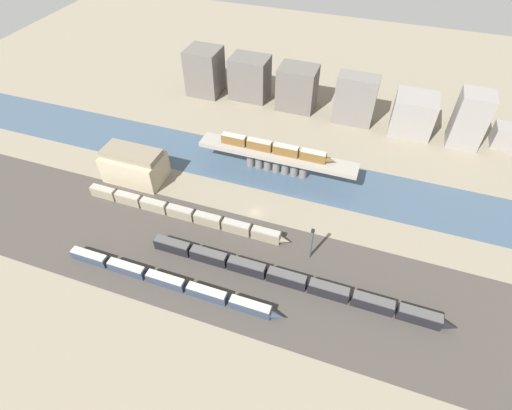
# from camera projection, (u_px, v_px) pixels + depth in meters

# --- Properties ---
(ground_plane) EXTENTS (400.00, 400.00, 0.00)m
(ground_plane) POSITION_uv_depth(u_px,v_px,m) (256.00, 212.00, 140.71)
(ground_plane) COLOR gray
(railbed_yard) EXTENTS (280.00, 42.00, 0.01)m
(railbed_yard) POSITION_uv_depth(u_px,v_px,m) (230.00, 264.00, 124.57)
(railbed_yard) COLOR #423D38
(railbed_yard) RESTS_ON ground
(river_water) EXTENTS (320.00, 25.07, 0.01)m
(river_water) POSITION_uv_depth(u_px,v_px,m) (276.00, 171.00, 157.04)
(river_water) COLOR #3D5166
(river_water) RESTS_ON ground
(bridge) EXTENTS (61.65, 7.91, 8.86)m
(bridge) POSITION_uv_depth(u_px,v_px,m) (277.00, 158.00, 152.54)
(bridge) COLOR gray
(bridge) RESTS_ON ground
(train_on_bridge) EXTENTS (44.30, 2.61, 4.02)m
(train_on_bridge) POSITION_uv_depth(u_px,v_px,m) (275.00, 148.00, 149.64)
(train_on_bridge) COLOR brown
(train_on_bridge) RESTS_ON bridge
(train_yard_near) EXTENTS (69.85, 2.75, 3.54)m
(train_yard_near) POSITION_uv_depth(u_px,v_px,m) (170.00, 282.00, 117.79)
(train_yard_near) COLOR #2D384C
(train_yard_near) RESTS_ON ground
(train_yard_mid) EXTENTS (91.83, 3.11, 4.18)m
(train_yard_mid) POSITION_uv_depth(u_px,v_px,m) (291.00, 280.00, 117.95)
(train_yard_mid) COLOR black
(train_yard_mid) RESTS_ON ground
(train_yard_far) EXTENTS (75.30, 2.76, 4.17)m
(train_yard_far) POSITION_uv_depth(u_px,v_px,m) (183.00, 213.00, 137.59)
(train_yard_far) COLOR gray
(train_yard_far) RESTS_ON ground
(warehouse_building) EXTENTS (22.07, 13.59, 12.80)m
(warehouse_building) POSITION_uv_depth(u_px,v_px,m) (135.00, 165.00, 149.97)
(warehouse_building) COLOR tan
(warehouse_building) RESTS_ON ground
(signal_tower) EXTENTS (1.00, 0.84, 12.91)m
(signal_tower) POSITION_uv_depth(u_px,v_px,m) (311.00, 244.00, 122.16)
(signal_tower) COLOR #4C4C51
(signal_tower) RESTS_ON ground
(city_block_far_left) EXTENTS (15.60, 14.87, 22.00)m
(city_block_far_left) POSITION_uv_depth(u_px,v_px,m) (205.00, 71.00, 193.77)
(city_block_far_left) COLOR #605B56
(city_block_far_left) RESTS_ON ground
(city_block_left) EXTENTS (17.80, 13.43, 20.00)m
(city_block_left) POSITION_uv_depth(u_px,v_px,m) (250.00, 78.00, 191.21)
(city_block_left) COLOR #605B56
(city_block_left) RESTS_ON ground
(city_block_center) EXTENTS (17.24, 13.54, 19.77)m
(city_block_center) POSITION_uv_depth(u_px,v_px,m) (297.00, 88.00, 184.41)
(city_block_center) COLOR #605B56
(city_block_center) RESTS_ON ground
(city_block_right) EXTENTS (17.44, 9.21, 21.87)m
(city_block_right) POSITION_uv_depth(u_px,v_px,m) (355.00, 100.00, 174.75)
(city_block_right) COLOR slate
(city_block_right) RESTS_ON ground
(city_block_far_right) EXTENTS (17.26, 15.72, 16.55)m
(city_block_far_right) POSITION_uv_depth(u_px,v_px,m) (413.00, 114.00, 171.29)
(city_block_far_right) COLOR gray
(city_block_far_right) RESTS_ON ground
(city_block_tall) EXTENTS (12.47, 11.88, 23.02)m
(city_block_tall) POSITION_uv_depth(u_px,v_px,m) (470.00, 119.00, 162.54)
(city_block_tall) COLOR gray
(city_block_tall) RESTS_ON ground
(city_block_low) EXTENTS (11.58, 9.41, 8.76)m
(city_block_low) POSITION_uv_depth(u_px,v_px,m) (508.00, 136.00, 166.20)
(city_block_low) COLOR gray
(city_block_low) RESTS_ON ground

